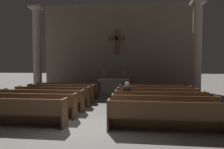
% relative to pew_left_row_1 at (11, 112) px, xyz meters
% --- Properties ---
extents(ground_plane, '(80.00, 80.00, 0.00)m').
position_rel_pew_left_row_1_xyz_m(ground_plane, '(2.52, 0.04, -0.48)').
color(ground_plane, slate).
extents(pew_left_row_1, '(3.68, 0.50, 0.95)m').
position_rel_pew_left_row_1_xyz_m(pew_left_row_1, '(0.00, 0.00, 0.00)').
color(pew_left_row_1, brown).
rests_on(pew_left_row_1, ground).
extents(pew_left_row_2, '(3.68, 0.50, 0.95)m').
position_rel_pew_left_row_1_xyz_m(pew_left_row_2, '(0.00, 1.13, 0.00)').
color(pew_left_row_2, brown).
rests_on(pew_left_row_2, ground).
extents(pew_left_row_3, '(3.68, 0.50, 0.95)m').
position_rel_pew_left_row_1_xyz_m(pew_left_row_3, '(0.00, 2.25, 0.00)').
color(pew_left_row_3, brown).
rests_on(pew_left_row_3, ground).
extents(pew_left_row_4, '(3.68, 0.50, 0.95)m').
position_rel_pew_left_row_1_xyz_m(pew_left_row_4, '(0.00, 3.38, 0.00)').
color(pew_left_row_4, brown).
rests_on(pew_left_row_4, ground).
extents(pew_left_row_5, '(3.68, 0.50, 0.95)m').
position_rel_pew_left_row_1_xyz_m(pew_left_row_5, '(0.00, 4.51, 0.00)').
color(pew_left_row_5, brown).
rests_on(pew_left_row_5, ground).
extents(pew_left_row_6, '(3.68, 0.50, 0.95)m').
position_rel_pew_left_row_1_xyz_m(pew_left_row_6, '(0.00, 5.63, 0.00)').
color(pew_left_row_6, brown).
rests_on(pew_left_row_6, ground).
extents(pew_right_row_1, '(3.68, 0.50, 0.95)m').
position_rel_pew_left_row_1_xyz_m(pew_right_row_1, '(5.05, 0.00, 0.00)').
color(pew_right_row_1, brown).
rests_on(pew_right_row_1, ground).
extents(pew_right_row_2, '(3.68, 0.50, 0.95)m').
position_rel_pew_left_row_1_xyz_m(pew_right_row_2, '(5.05, 1.13, 0.00)').
color(pew_right_row_2, brown).
rests_on(pew_right_row_2, ground).
extents(pew_right_row_3, '(3.68, 0.50, 0.95)m').
position_rel_pew_left_row_1_xyz_m(pew_right_row_3, '(5.05, 2.25, 0.00)').
color(pew_right_row_3, brown).
rests_on(pew_right_row_3, ground).
extents(pew_right_row_4, '(3.68, 0.50, 0.95)m').
position_rel_pew_left_row_1_xyz_m(pew_right_row_4, '(5.05, 3.38, 0.00)').
color(pew_right_row_4, brown).
rests_on(pew_right_row_4, ground).
extents(pew_right_row_5, '(3.68, 0.50, 0.95)m').
position_rel_pew_left_row_1_xyz_m(pew_right_row_5, '(5.05, 4.51, 0.00)').
color(pew_right_row_5, brown).
rests_on(pew_right_row_5, ground).
extents(pew_right_row_6, '(3.68, 0.50, 0.95)m').
position_rel_pew_left_row_1_xyz_m(pew_right_row_6, '(5.05, 5.63, 0.00)').
color(pew_right_row_6, brown).
rests_on(pew_right_row_6, ground).
extents(column_left_second, '(0.88, 0.88, 6.15)m').
position_rel_pew_left_row_1_xyz_m(column_left_second, '(-3.01, 7.86, 2.52)').
color(column_left_second, '#9E998E').
rests_on(column_left_second, ground).
extents(column_right_second, '(0.88, 0.88, 6.15)m').
position_rel_pew_left_row_1_xyz_m(column_right_second, '(8.06, 7.86, 2.52)').
color(column_right_second, '#9E998E').
rests_on(column_right_second, ground).
extents(altar, '(2.20, 0.90, 1.01)m').
position_rel_pew_left_row_1_xyz_m(altar, '(2.52, 8.07, 0.06)').
color(altar, '#BCB7AD').
rests_on(altar, ground).
extents(candlestick_left, '(0.16, 0.16, 0.66)m').
position_rel_pew_left_row_1_xyz_m(candlestick_left, '(1.82, 8.07, 0.74)').
color(candlestick_left, '#B79338').
rests_on(candlestick_left, altar).
extents(candlestick_right, '(0.16, 0.16, 0.66)m').
position_rel_pew_left_row_1_xyz_m(candlestick_right, '(3.22, 8.07, 0.74)').
color(candlestick_right, '#B79338').
rests_on(candlestick_right, altar).
extents(apse_with_cross, '(12.01, 0.49, 6.93)m').
position_rel_pew_left_row_1_xyz_m(apse_with_cross, '(2.52, 10.47, 2.99)').
color(apse_with_cross, '#706656').
rests_on(apse_with_cross, ground).
extents(lone_worshipper, '(0.32, 0.43, 1.32)m').
position_rel_pew_left_row_1_xyz_m(lone_worshipper, '(3.72, 2.29, 0.22)').
color(lone_worshipper, '#26262B').
rests_on(lone_worshipper, ground).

